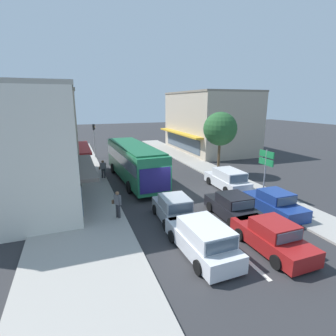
{
  "coord_description": "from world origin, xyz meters",
  "views": [
    {
      "loc": [
        -6.81,
        -16.89,
        6.78
      ],
      "look_at": [
        0.83,
        3.89,
        1.2
      ],
      "focal_mm": 28.0,
      "sensor_mm": 36.0,
      "label": 1
    }
  ],
  "objects_px": {
    "sedan_queue_far_back": "(233,207)",
    "directional_road_sign": "(266,163)",
    "parked_sedan_kerb_front": "(274,203)",
    "parked_wagon_kerb_second": "(228,179)",
    "sedan_adjacent_lane_lead": "(272,237)",
    "street_tree_right": "(220,129)",
    "hatchback_queue_gap_filler": "(174,209)",
    "traffic_light_downstreet": "(94,135)",
    "wagon_adjacent_lane_trail": "(202,239)",
    "city_bus": "(134,160)",
    "pedestrian_with_handbag_near": "(103,168)",
    "pedestrian_browsing_midblock": "(117,203)"
  },
  "relations": [
    {
      "from": "sedan_queue_far_back",
      "to": "directional_road_sign",
      "type": "relative_size",
      "value": 1.18
    },
    {
      "from": "parked_sedan_kerb_front",
      "to": "parked_wagon_kerb_second",
      "type": "xyz_separation_m",
      "value": [
        -0.01,
        5.24,
        0.08
      ]
    },
    {
      "from": "sedan_adjacent_lane_lead",
      "to": "parked_sedan_kerb_front",
      "type": "distance_m",
      "value": 4.53
    },
    {
      "from": "street_tree_right",
      "to": "sedan_queue_far_back",
      "type": "bearing_deg",
      "value": -115.54
    },
    {
      "from": "hatchback_queue_gap_filler",
      "to": "parked_sedan_kerb_front",
      "type": "relative_size",
      "value": 0.89
    },
    {
      "from": "parked_wagon_kerb_second",
      "to": "traffic_light_downstreet",
      "type": "distance_m",
      "value": 18.32
    },
    {
      "from": "sedan_queue_far_back",
      "to": "traffic_light_downstreet",
      "type": "distance_m",
      "value": 21.77
    },
    {
      "from": "street_tree_right",
      "to": "traffic_light_downstreet",
      "type": "bearing_deg",
      "value": 130.34
    },
    {
      "from": "sedan_adjacent_lane_lead",
      "to": "wagon_adjacent_lane_trail",
      "type": "relative_size",
      "value": 0.93
    },
    {
      "from": "hatchback_queue_gap_filler",
      "to": "parked_wagon_kerb_second",
      "type": "height_order",
      "value": "parked_wagon_kerb_second"
    },
    {
      "from": "parked_wagon_kerb_second",
      "to": "street_tree_right",
      "type": "distance_m",
      "value": 5.41
    },
    {
      "from": "parked_sedan_kerb_front",
      "to": "parked_wagon_kerb_second",
      "type": "bearing_deg",
      "value": 90.14
    },
    {
      "from": "sedan_adjacent_lane_lead",
      "to": "city_bus",
      "type": "bearing_deg",
      "value": 104.87
    },
    {
      "from": "parked_sedan_kerb_front",
      "to": "sedan_queue_far_back",
      "type": "bearing_deg",
      "value": 172.81
    },
    {
      "from": "hatchback_queue_gap_filler",
      "to": "pedestrian_with_handbag_near",
      "type": "xyz_separation_m",
      "value": [
        -2.86,
        10.09,
        0.36
      ]
    },
    {
      "from": "wagon_adjacent_lane_trail",
      "to": "parked_sedan_kerb_front",
      "type": "bearing_deg",
      "value": 21.67
    },
    {
      "from": "pedestrian_with_handbag_near",
      "to": "parked_sedan_kerb_front",
      "type": "bearing_deg",
      "value": -51.13
    },
    {
      "from": "pedestrian_browsing_midblock",
      "to": "pedestrian_with_handbag_near",
      "type": "bearing_deg",
      "value": 88.8
    },
    {
      "from": "hatchback_queue_gap_filler",
      "to": "parked_wagon_kerb_second",
      "type": "bearing_deg",
      "value": 32.92
    },
    {
      "from": "sedan_queue_far_back",
      "to": "directional_road_sign",
      "type": "xyz_separation_m",
      "value": [
        3.8,
        1.89,
        2.04
      ]
    },
    {
      "from": "directional_road_sign",
      "to": "street_tree_right",
      "type": "distance_m",
      "value": 6.97
    },
    {
      "from": "directional_road_sign",
      "to": "hatchback_queue_gap_filler",
      "type": "bearing_deg",
      "value": -171.92
    },
    {
      "from": "sedan_queue_far_back",
      "to": "street_tree_right",
      "type": "xyz_separation_m",
      "value": [
        4.13,
        8.65,
        3.72
      ]
    },
    {
      "from": "street_tree_right",
      "to": "pedestrian_browsing_midblock",
      "type": "bearing_deg",
      "value": -148.47
    },
    {
      "from": "city_bus",
      "to": "directional_road_sign",
      "type": "xyz_separation_m",
      "value": [
        7.61,
        -7.61,
        0.82
      ]
    },
    {
      "from": "city_bus",
      "to": "parked_wagon_kerb_second",
      "type": "height_order",
      "value": "city_bus"
    },
    {
      "from": "wagon_adjacent_lane_trail",
      "to": "hatchback_queue_gap_filler",
      "type": "bearing_deg",
      "value": 89.2
    },
    {
      "from": "wagon_adjacent_lane_trail",
      "to": "parked_sedan_kerb_front",
      "type": "distance_m",
      "value": 6.78
    },
    {
      "from": "sedan_adjacent_lane_lead",
      "to": "sedan_queue_far_back",
      "type": "distance_m",
      "value": 3.68
    },
    {
      "from": "traffic_light_downstreet",
      "to": "sedan_adjacent_lane_lead",
      "type": "bearing_deg",
      "value": -76.55
    },
    {
      "from": "sedan_queue_far_back",
      "to": "traffic_light_downstreet",
      "type": "height_order",
      "value": "traffic_light_downstreet"
    },
    {
      "from": "directional_road_sign",
      "to": "street_tree_right",
      "type": "height_order",
      "value": "street_tree_right"
    },
    {
      "from": "sedan_adjacent_lane_lead",
      "to": "directional_road_sign",
      "type": "height_order",
      "value": "directional_road_sign"
    },
    {
      "from": "directional_road_sign",
      "to": "pedestrian_with_handbag_near",
      "type": "bearing_deg",
      "value": 138.22
    },
    {
      "from": "parked_wagon_kerb_second",
      "to": "city_bus",
      "type": "bearing_deg",
      "value": 144.94
    },
    {
      "from": "sedan_adjacent_lane_lead",
      "to": "parked_wagon_kerb_second",
      "type": "distance_m",
      "value": 9.1
    },
    {
      "from": "parked_sedan_kerb_front",
      "to": "directional_road_sign",
      "type": "height_order",
      "value": "directional_road_sign"
    },
    {
      "from": "city_bus",
      "to": "pedestrian_browsing_midblock",
      "type": "distance_m",
      "value": 7.92
    },
    {
      "from": "parked_wagon_kerb_second",
      "to": "pedestrian_browsing_midblock",
      "type": "relative_size",
      "value": 2.78
    },
    {
      "from": "parked_wagon_kerb_second",
      "to": "hatchback_queue_gap_filler",
      "type": "bearing_deg",
      "value": -147.08
    },
    {
      "from": "pedestrian_browsing_midblock",
      "to": "street_tree_right",
      "type": "bearing_deg",
      "value": 31.53
    },
    {
      "from": "parked_sedan_kerb_front",
      "to": "pedestrian_browsing_midblock",
      "type": "height_order",
      "value": "pedestrian_browsing_midblock"
    },
    {
      "from": "hatchback_queue_gap_filler",
      "to": "street_tree_right",
      "type": "bearing_deg",
      "value": 45.65
    },
    {
      "from": "wagon_adjacent_lane_trail",
      "to": "directional_road_sign",
      "type": "xyz_separation_m",
      "value": [
        7.33,
        4.74,
        1.96
      ]
    },
    {
      "from": "parked_wagon_kerb_second",
      "to": "pedestrian_with_handbag_near",
      "type": "bearing_deg",
      "value": 146.34
    },
    {
      "from": "sedan_adjacent_lane_lead",
      "to": "pedestrian_with_handbag_near",
      "type": "distance_m",
      "value": 15.82
    },
    {
      "from": "pedestrian_with_handbag_near",
      "to": "traffic_light_downstreet",
      "type": "bearing_deg",
      "value": 88.9
    },
    {
      "from": "hatchback_queue_gap_filler",
      "to": "parked_wagon_kerb_second",
      "type": "distance_m",
      "value": 7.42
    },
    {
      "from": "pedestrian_browsing_midblock",
      "to": "parked_sedan_kerb_front",
      "type": "bearing_deg",
      "value": -14.79
    },
    {
      "from": "wagon_adjacent_lane_trail",
      "to": "street_tree_right",
      "type": "xyz_separation_m",
      "value": [
        7.67,
        11.5,
        3.64
      ]
    }
  ]
}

